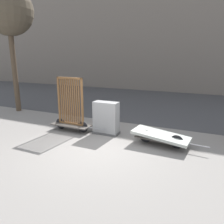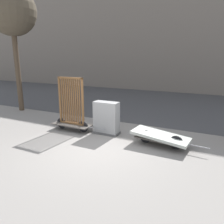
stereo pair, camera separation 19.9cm
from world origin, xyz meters
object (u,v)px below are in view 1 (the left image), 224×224
Objects in this scene: utility_cabinet at (106,119)px; street_tree at (8,11)px; bike_cart_with_bedframe at (71,113)px; bike_cart_with_mattress at (161,136)px.

utility_cabinet is 7.53m from street_tree.
bike_cart_with_bedframe is 3.57m from bike_cart_with_mattress.
utility_cabinet is (1.40, 0.26, -0.16)m from bike_cart_with_bedframe.
bike_cart_with_bedframe reaches higher than utility_cabinet.
bike_cart_with_bedframe is at bearing -169.57° from utility_cabinet.
bike_cart_with_mattress is at bearing -6.86° from utility_cabinet.
bike_cart_with_mattress is 9.48m from street_tree.
street_tree is at bearing 161.68° from bike_cart_with_bedframe.
street_tree is at bearing 167.82° from utility_cabinet.
bike_cart_with_bedframe is 6.43m from street_tree.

